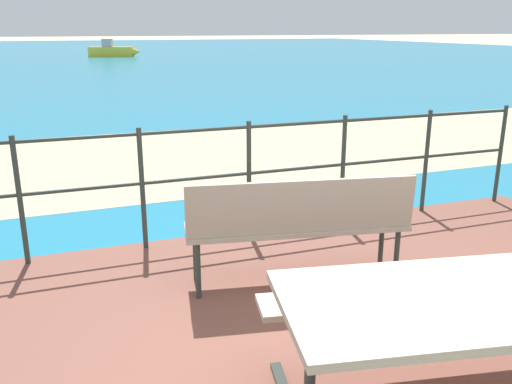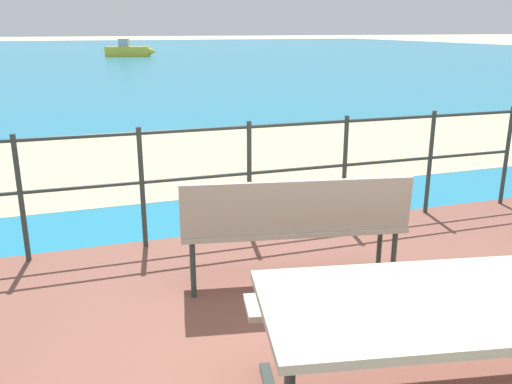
# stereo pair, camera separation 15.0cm
# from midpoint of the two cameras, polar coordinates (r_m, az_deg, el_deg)

# --- Properties ---
(sea_water) EXTENTS (90.00, 90.00, 0.01)m
(sea_water) POSITION_cam_midpoint_polar(r_m,az_deg,el_deg) (42.22, -16.70, 13.59)
(sea_water) COLOR teal
(sea_water) RESTS_ON ground
(beach_strip) EXTENTS (54.06, 5.24, 0.01)m
(beach_strip) POSITION_cam_midpoint_polar(r_m,az_deg,el_deg) (8.60, -7.53, 3.67)
(beach_strip) COLOR tan
(beach_strip) RESTS_ON ground
(picnic_table) EXTENTS (2.13, 1.78, 0.78)m
(picnic_table) POSITION_cam_midpoint_polar(r_m,az_deg,el_deg) (2.69, 23.44, -13.26)
(picnic_table) COLOR #BCAD93
(picnic_table) RESTS_ON patio_paving
(park_bench) EXTENTS (1.72, 0.71, 0.87)m
(park_bench) POSITION_cam_midpoint_polar(r_m,az_deg,el_deg) (4.03, 5.13, -2.96)
(park_bench) COLOR tan
(park_bench) RESTS_ON patio_paving
(railing_fence) EXTENTS (5.94, 0.04, 1.08)m
(railing_fence) POSITION_cam_midpoint_polar(r_m,az_deg,el_deg) (5.02, 0.14, 2.72)
(railing_fence) COLOR #2D3833
(railing_fence) RESTS_ON patio_paving
(boat_mid) EXTENTS (3.45, 1.72, 1.17)m
(boat_mid) POSITION_cam_midpoint_polar(r_m,az_deg,el_deg) (39.02, -13.01, 14.21)
(boat_mid) COLOR yellow
(boat_mid) RESTS_ON sea_water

